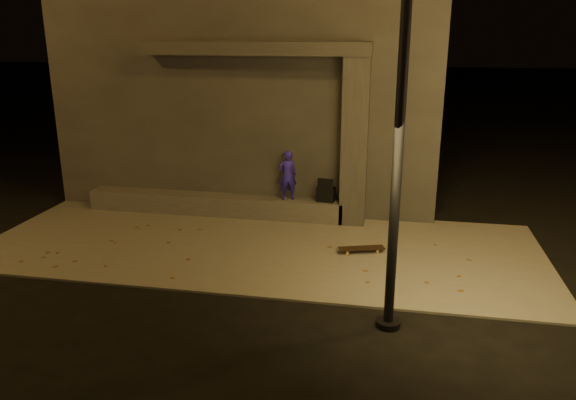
% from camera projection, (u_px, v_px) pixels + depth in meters
% --- Properties ---
extents(ground, '(120.00, 120.00, 0.00)m').
position_uv_depth(ground, '(231.00, 291.00, 9.33)').
color(ground, black).
rests_on(ground, ground).
extents(sidewalk, '(11.00, 4.40, 0.04)m').
position_uv_depth(sidewalk, '(260.00, 246.00, 11.21)').
color(sidewalk, slate).
rests_on(sidewalk, ground).
extents(building, '(9.00, 5.10, 5.22)m').
position_uv_depth(building, '(261.00, 91.00, 14.85)').
color(building, '#373532').
rests_on(building, ground).
extents(ledge, '(6.00, 0.55, 0.45)m').
position_uv_depth(ledge, '(215.00, 204.00, 13.05)').
color(ledge, '#4C4A45').
rests_on(ledge, sidewalk).
extents(column, '(0.55, 0.55, 3.60)m').
position_uv_depth(column, '(355.00, 143.00, 12.01)').
color(column, '#373532').
rests_on(column, sidewalk).
extents(canopy, '(5.00, 0.70, 0.28)m').
position_uv_depth(canopy, '(254.00, 48.00, 11.89)').
color(canopy, '#373532').
rests_on(canopy, column).
extents(skateboarder, '(0.47, 0.39, 1.12)m').
position_uv_depth(skateboarder, '(288.00, 175.00, 12.51)').
color(skateboarder, '#2A1CB6').
rests_on(skateboarder, ledge).
extents(backpack, '(0.42, 0.30, 0.55)m').
position_uv_depth(backpack, '(326.00, 193.00, 12.46)').
color(backpack, black).
rests_on(backpack, ledge).
extents(skateboard, '(0.92, 0.49, 0.10)m').
position_uv_depth(skateboard, '(361.00, 249.00, 10.80)').
color(skateboard, black).
rests_on(skateboard, sidewalk).
extents(street_lamp_0, '(0.36, 0.36, 7.79)m').
position_uv_depth(street_lamp_0, '(406.00, 10.00, 6.93)').
color(street_lamp_0, black).
rests_on(street_lamp_0, ground).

